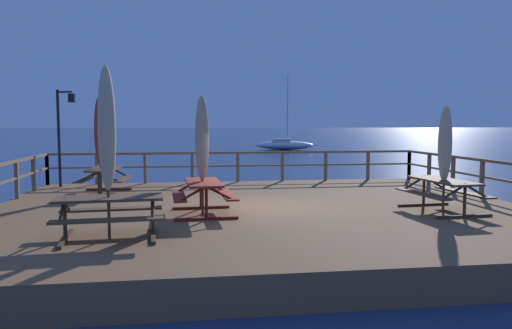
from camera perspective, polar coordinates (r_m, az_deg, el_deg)
The scene contains 14 objects.
ground_plane at distance 12.55m, azimuth 0.55°, elevation -7.65°, with size 600.00×600.00×0.00m, color navy.
wooden_deck at distance 12.49m, azimuth 0.55°, elevation -6.29°, with size 13.38×11.06×0.61m, color brown.
railing_waterside_far at distance 17.65m, azimuth -2.13°, elevation 0.38°, with size 13.18×0.10×1.09m.
railing_side_right at distance 14.82m, azimuth 26.41°, elevation -0.99°, with size 0.10×10.86×1.09m.
picnic_table_front_right at distance 9.36m, azimuth -16.66°, elevation -4.87°, with size 2.00×1.53×0.78m.
picnic_table_mid_left at distance 12.51m, azimuth 20.90°, elevation -2.57°, with size 1.55×2.10×0.78m.
picnic_table_back_right at distance 11.40m, azimuth -6.13°, elevation -3.01°, with size 1.48×1.87×0.78m.
picnic_table_front_left at distance 15.37m, azimuth -17.24°, elevation -1.18°, with size 1.49×1.87×0.78m.
patio_umbrella_tall_back_right at distance 9.20m, azimuth -16.94°, elevation 3.92°, with size 0.32×0.32×3.13m.
patio_umbrella_short_front at distance 12.42m, azimuth 21.10°, elevation 2.19°, with size 0.32×0.32×2.52m.
patio_umbrella_tall_back_left at distance 11.36m, azimuth -6.29°, elevation 2.98°, with size 0.32×0.32×2.74m.
patio_umbrella_short_back at distance 15.23m, azimuth -17.69°, elevation 3.57°, with size 0.32×0.32×2.88m.
lamp_post_hooked at distance 17.31m, azimuth -21.46°, elevation 4.51°, with size 0.64×0.38×3.20m.
sailboat_distant at distance 50.90m, azimuth 3.31°, elevation 2.31°, with size 6.22×2.98×7.72m.
Camera 1 is at (-1.89, -12.11, 2.70)m, focal length 34.44 mm.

